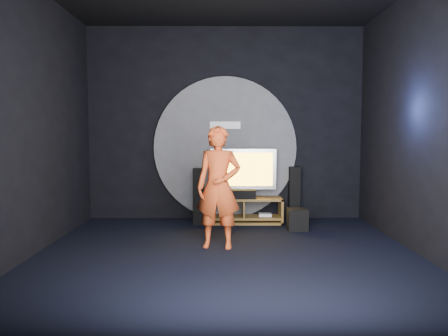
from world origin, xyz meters
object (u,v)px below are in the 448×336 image
(media_console, at_px, (244,212))
(subwoofer, at_px, (297,219))
(tower_speaker_left, at_px, (199,196))
(player, at_px, (218,187))
(tower_speaker_right, at_px, (294,193))
(tv, at_px, (243,171))

(media_console, height_order, subwoofer, media_console)
(tower_speaker_left, height_order, player, player)
(media_console, relative_size, tower_speaker_right, 1.39)
(tower_speaker_left, bearing_deg, media_console, 6.41)
(tower_speaker_left, relative_size, player, 0.58)
(media_console, distance_m, tv, 0.72)
(tower_speaker_left, bearing_deg, tv, 11.29)
(tv, xyz_separation_m, subwoofer, (0.85, -0.64, -0.74))
(subwoofer, bearing_deg, media_console, 145.95)
(media_console, xyz_separation_m, player, (-0.44, -1.65, 0.64))
(tv, bearing_deg, player, -104.05)
(tv, xyz_separation_m, tower_speaker_right, (0.94, 0.23, -0.43))
(tower_speaker_right, bearing_deg, tv, -166.08)
(tv, distance_m, player, 1.77)
(subwoofer, bearing_deg, tv, 143.17)
(tower_speaker_left, xyz_separation_m, subwoofer, (1.63, -0.48, -0.31))
(tv, height_order, player, player)
(media_console, xyz_separation_m, tower_speaker_left, (-0.79, -0.09, 0.29))
(tv, bearing_deg, tower_speaker_left, -168.71)
(tower_speaker_right, xyz_separation_m, subwoofer, (-0.09, -0.87, -0.31))
(media_console, bearing_deg, tower_speaker_left, -173.59)
(tv, bearing_deg, media_console, -83.83)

